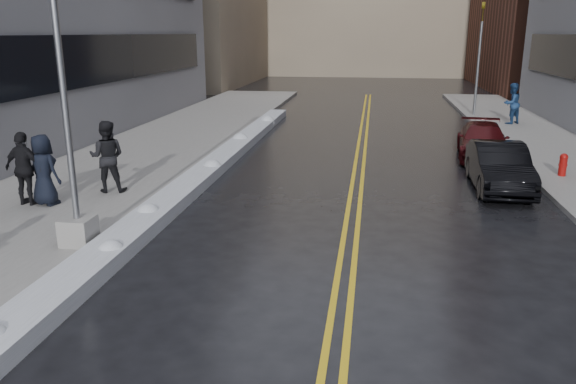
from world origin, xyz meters
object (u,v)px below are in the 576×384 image
at_px(traffic_signal, 479,55).
at_px(pedestrian_b, 107,157).
at_px(fire_hydrant, 563,164).
at_px(car_black, 499,167).
at_px(lamppost, 68,136).
at_px(pedestrian_east, 512,103).
at_px(pedestrian_c, 44,170).
at_px(pedestrian_d, 25,169).
at_px(car_maroon, 483,141).

relative_size(traffic_signal, pedestrian_b, 2.92).
relative_size(fire_hydrant, car_black, 0.17).
bearing_deg(traffic_signal, lamppost, -118.21).
relative_size(fire_hydrant, pedestrian_east, 0.36).
bearing_deg(car_black, pedestrian_east, 77.44).
bearing_deg(pedestrian_east, pedestrian_c, 10.53).
relative_size(pedestrian_d, car_black, 0.46).
relative_size(pedestrian_b, pedestrian_east, 1.01).
xyz_separation_m(pedestrian_c, car_maroon, (12.68, 8.55, -0.46)).
relative_size(pedestrian_d, car_maroon, 0.45).
xyz_separation_m(fire_hydrant, car_black, (-2.27, -1.45, 0.15)).
bearing_deg(car_maroon, pedestrian_east, 76.92).
bearing_deg(pedestrian_d, car_black, -155.67).
bearing_deg(pedestrian_b, traffic_signal, -137.75).
xyz_separation_m(lamppost, pedestrian_d, (-2.82, 2.54, -1.40)).
xyz_separation_m(traffic_signal, car_maroon, (-1.44, -10.83, -2.76)).
xyz_separation_m(pedestrian_d, car_black, (12.84, 4.01, -0.43)).
height_order(pedestrian_d, pedestrian_east, pedestrian_east).
xyz_separation_m(fire_hydrant, pedestrian_d, (-15.12, -5.46, 0.58)).
relative_size(pedestrian_c, pedestrian_d, 0.96).
bearing_deg(car_maroon, pedestrian_b, -142.52).
relative_size(lamppost, pedestrian_d, 3.88).
xyz_separation_m(pedestrian_east, car_maroon, (-2.70, -7.74, -0.53)).
bearing_deg(pedestrian_d, pedestrian_b, -128.42).
bearing_deg(pedestrian_east, fire_hydrant, 49.90).
bearing_deg(lamppost, car_black, 33.17).
distance_m(lamppost, pedestrian_d, 4.05).
bearing_deg(lamppost, pedestrian_c, 131.65).
distance_m(pedestrian_b, car_maroon, 13.61).
height_order(lamppost, pedestrian_c, lamppost).
height_order(car_black, car_maroon, car_black).
height_order(fire_hydrant, pedestrian_b, pedestrian_b).
height_order(pedestrian_east, car_black, pedestrian_east).
relative_size(pedestrian_c, car_maroon, 0.43).
distance_m(pedestrian_east, car_black, 12.73).
bearing_deg(pedestrian_b, fire_hydrant, -175.56).
bearing_deg(fire_hydrant, pedestrian_east, 86.03).
xyz_separation_m(pedestrian_c, pedestrian_d, (-0.49, -0.07, 0.03)).
xyz_separation_m(pedestrian_d, car_maroon, (13.18, 8.62, -0.49)).
bearing_deg(car_maroon, traffic_signal, 88.55).
bearing_deg(pedestrian_b, pedestrian_c, 42.32).
distance_m(pedestrian_b, car_black, 11.56).
relative_size(pedestrian_d, pedestrian_east, 0.97).
relative_size(lamppost, pedestrian_c, 4.03).
relative_size(traffic_signal, pedestrian_c, 3.17).
relative_size(lamppost, pedestrian_b, 3.71).
xyz_separation_m(pedestrian_b, pedestrian_east, (14.31, 14.82, -0.01)).
bearing_deg(car_maroon, lamppost, -126.74).
relative_size(lamppost, traffic_signal, 1.27).
relative_size(pedestrian_b, car_maroon, 0.47).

